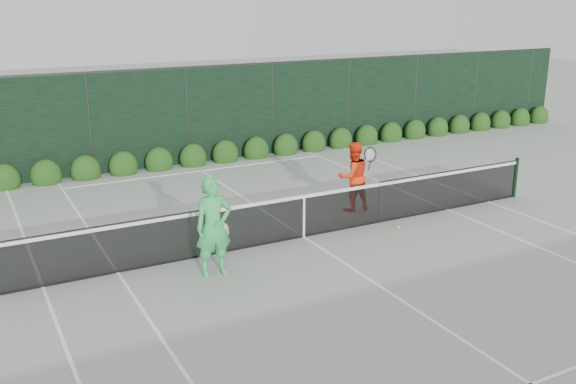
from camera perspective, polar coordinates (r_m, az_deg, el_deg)
ground at (r=14.25m, az=1.40°, el=-4.03°), size 80.00×80.00×0.00m
tennis_net at (r=14.05m, az=1.33°, el=-2.03°), size 12.90×0.10×1.07m
player_woman at (r=12.14m, az=-6.63°, el=-3.08°), size 0.72×0.49×1.93m
player_man at (r=15.88m, az=5.80°, el=1.38°), size 0.91×0.69×1.72m
court_lines at (r=14.24m, az=1.40°, el=-4.01°), size 11.03×23.83×0.01m
windscreen_fence at (r=11.59m, az=8.01°, el=-1.25°), size 32.00×21.07×3.06m
hedge_row at (r=20.43m, az=-8.44°, el=2.99°), size 31.66×0.65×0.94m
tennis_balls at (r=14.57m, az=1.86°, el=-3.40°), size 4.85×1.33×0.07m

